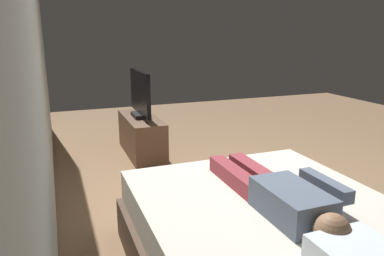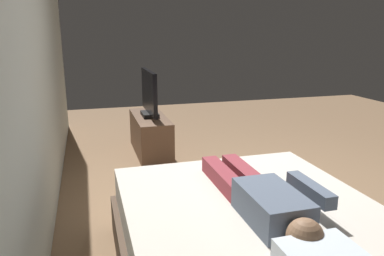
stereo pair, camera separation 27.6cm
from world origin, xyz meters
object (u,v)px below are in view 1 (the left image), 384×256
(person, at_px, (280,195))
(tv_stand, at_px, (142,136))
(bed, at_px, (276,251))
(remote, at_px, (318,186))
(tv, at_px, (140,95))

(person, bearing_deg, tv_stand, 3.68)
(bed, bearing_deg, remote, -67.38)
(tv_stand, bearing_deg, remote, -167.70)
(person, distance_m, remote, 0.44)
(bed, height_order, tv_stand, bed)
(remote, height_order, tv, tv)
(person, relative_size, remote, 8.40)
(person, distance_m, tv_stand, 2.88)
(tv, bearing_deg, remote, -167.70)
(remote, relative_size, tv, 0.17)
(person, relative_size, tv_stand, 1.15)
(tv_stand, height_order, tv, tv)
(tv_stand, distance_m, tv, 0.53)
(remote, bearing_deg, person, 110.47)
(bed, height_order, person, person)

